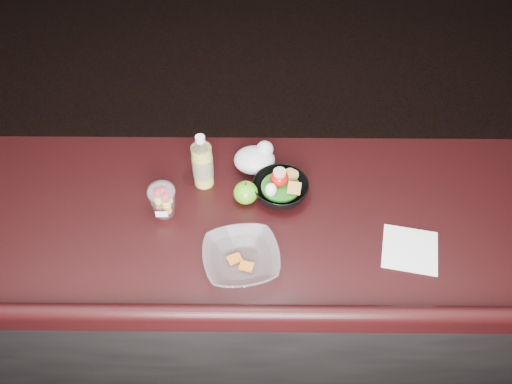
# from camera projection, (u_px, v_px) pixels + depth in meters

# --- Properties ---
(room_shell) EXTENTS (8.00, 8.00, 8.00)m
(room_shell) POSITION_uv_depth(u_px,v_px,m) (191.00, 51.00, 0.97)
(room_shell) COLOR black
(room_shell) RESTS_ON ground
(counter) EXTENTS (4.06, 0.71, 1.02)m
(counter) POSITION_uv_depth(u_px,v_px,m) (227.00, 300.00, 2.15)
(counter) COLOR black
(counter) RESTS_ON ground
(lemonade_bottle) EXTENTS (0.07, 0.07, 0.20)m
(lemonade_bottle) POSITION_uv_depth(u_px,v_px,m) (203.00, 164.00, 1.80)
(lemonade_bottle) COLOR gold
(lemonade_bottle) RESTS_ON counter
(fruit_cup) EXTENTS (0.09, 0.09, 0.12)m
(fruit_cup) POSITION_uv_depth(u_px,v_px,m) (163.00, 199.00, 1.74)
(fruit_cup) COLOR white
(fruit_cup) RESTS_ON counter
(green_apple) EXTENTS (0.08, 0.08, 0.08)m
(green_apple) POSITION_uv_depth(u_px,v_px,m) (246.00, 193.00, 1.79)
(green_apple) COLOR #4E8A10
(green_apple) RESTS_ON counter
(plastic_bag) EXTENTS (0.14, 0.11, 0.10)m
(plastic_bag) POSITION_uv_depth(u_px,v_px,m) (256.00, 159.00, 1.88)
(plastic_bag) COLOR silver
(plastic_bag) RESTS_ON counter
(snack_bowl) EXTENTS (0.21, 0.21, 0.10)m
(snack_bowl) POSITION_uv_depth(u_px,v_px,m) (280.00, 188.00, 1.81)
(snack_bowl) COLOR black
(snack_bowl) RESTS_ON counter
(takeout_bowl) EXTENTS (0.25, 0.25, 0.05)m
(takeout_bowl) POSITION_uv_depth(u_px,v_px,m) (241.00, 259.00, 1.63)
(takeout_bowl) COLOR silver
(takeout_bowl) RESTS_ON counter
(paper_napkin) EXTENTS (0.19, 0.19, 0.00)m
(paper_napkin) POSITION_uv_depth(u_px,v_px,m) (410.00, 249.00, 1.69)
(paper_napkin) COLOR white
(paper_napkin) RESTS_ON counter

